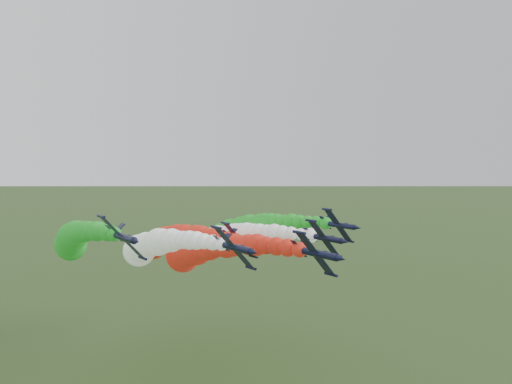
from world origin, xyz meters
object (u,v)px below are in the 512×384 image
at_px(jet_lead, 199,251).
at_px(jet_inner_right, 220,240).
at_px(jet_inner_left, 148,247).
at_px(jet_outer_left, 73,240).
at_px(jet_outer_right, 239,231).
at_px(jet_trail, 165,241).

relative_size(jet_lead, jet_inner_right, 1.00).
distance_m(jet_inner_left, jet_outer_left, 17.23).
bearing_deg(jet_outer_right, jet_inner_left, -167.20).
bearing_deg(jet_trail, jet_inner_left, -129.21).
bearing_deg(jet_outer_left, jet_inner_right, -11.83).
distance_m(jet_inner_left, jet_inner_right, 20.96).
distance_m(jet_inner_right, jet_trail, 15.09).
height_order(jet_inner_right, jet_trail, jet_inner_right).
xyz_separation_m(jet_lead, jet_trail, (2.57, 22.45, -0.92)).
height_order(jet_outer_left, jet_outer_right, jet_outer_left).
relative_size(jet_inner_left, jet_inner_right, 0.99).
xyz_separation_m(jet_inner_right, jet_outer_right, (9.72, 5.05, 1.19)).
relative_size(jet_inner_right, jet_outer_left, 1.00).
relative_size(jet_inner_left, jet_trail, 1.00).
height_order(jet_inner_left, jet_inner_right, jet_inner_left).
distance_m(jet_outer_right, jet_trail, 21.03).
distance_m(jet_lead, jet_trail, 22.61).
bearing_deg(jet_outer_left, jet_inner_left, -32.79).
xyz_separation_m(jet_lead, jet_inner_left, (-7.89, 9.63, 0.41)).
distance_m(jet_lead, jet_outer_left, 29.32).
height_order(jet_lead, jet_outer_right, jet_outer_right).
bearing_deg(jet_inner_left, jet_trail, 50.79).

